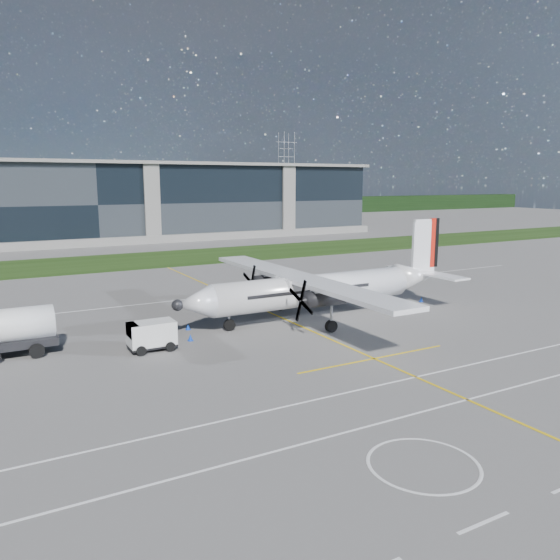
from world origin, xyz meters
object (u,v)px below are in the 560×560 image
Objects in this scene: pylon_east at (286,173)px; safety_cone_tail at (421,299)px; safety_cone_nose_port at (190,337)px; safety_cone_nose_stbd at (188,327)px; safety_cone_stbdwing at (230,292)px; safety_cone_fwd at (151,336)px; turboprop_aircraft at (323,271)px; ground_crew_person at (150,334)px; baggage_tug at (152,336)px.

pylon_east is 159.77m from safety_cone_tail.
safety_cone_nose_stbd is at bearing 73.58° from safety_cone_nose_port.
safety_cone_stbdwing is (9.60, 14.36, 0.00)m from safety_cone_nose_port.
turboprop_aircraft is at bearing -2.54° from safety_cone_fwd.
safety_cone_nose_port is 1.00× the size of safety_cone_tail.
ground_crew_person is (-15.66, -1.52, -3.09)m from turboprop_aircraft.
safety_cone_nose_stbd is (-90.45, -142.99, -14.75)m from pylon_east.
pylon_east reaches higher than baggage_tug.
pylon_east is 60.00× the size of safety_cone_fwd.
safety_cone_tail is (-66.84, -144.37, -14.75)m from pylon_east.
baggage_tug is 6.82× the size of safety_cone_nose_stbd.
baggage_tug is at bearing -172.75° from turboprop_aircraft.
ground_crew_person is at bearing -107.69° from safety_cone_fwd.
safety_cone_tail is at bearing -61.91° from ground_crew_person.
safety_cone_nose_port is 17.27m from safety_cone_stbdwing.
pylon_east is 172.86m from safety_cone_nose_port.
safety_cone_nose_port is at bearing -59.01° from ground_crew_person.
baggage_tug is at bearing -122.75° from pylon_east.
turboprop_aircraft is at bearing 7.25° from baggage_tug.
safety_cone_nose_port is at bearing -123.77° from safety_cone_stbdwing.
safety_cone_nose_port is (-91.34, -146.02, -14.75)m from pylon_east.
safety_cone_tail is (12.00, 0.53, -3.87)m from turboprop_aircraft.
turboprop_aircraft reaches higher than safety_cone_stbdwing.
baggage_tug is at bearing -164.50° from safety_cone_nose_port.
pylon_east is 8.80× the size of baggage_tug.
safety_cone_tail is (24.50, 1.65, 0.00)m from safety_cone_nose_port.
safety_cone_tail is (27.66, 2.04, -0.78)m from ground_crew_person.
pylon_east is 60.00× the size of safety_cone_tail.
baggage_tug is 6.82× the size of safety_cone_nose_port.
safety_cone_fwd is 1.00× the size of safety_cone_nose_port.
ground_crew_person reaches higher than safety_cone_fwd.
safety_cone_nose_stbd is 1.00× the size of safety_cone_nose_port.
pylon_east is at bearing 56.96° from safety_cone_fwd.
safety_cone_fwd is (0.70, 2.18, -0.78)m from ground_crew_person.
turboprop_aircraft is at bearing -118.55° from pylon_east.
turboprop_aircraft is 54.98× the size of safety_cone_tail.
safety_cone_tail is at bearing -0.29° from safety_cone_fwd.
safety_cone_fwd is at bearing 179.71° from safety_cone_tail.
ground_crew_person is 3.27m from safety_cone_nose_port.
safety_cone_nose_stbd is at bearing 44.06° from baggage_tug.
safety_cone_nose_port is (3.13, 0.87, -0.77)m from baggage_tug.
ground_crew_person reaches higher than safety_cone_tail.
turboprop_aircraft reaches higher than ground_crew_person.
safety_cone_stbdwing is (12.73, 15.23, -0.77)m from baggage_tug.
pylon_east is at bearing 57.25° from baggage_tug.
pylon_east is 60.00× the size of safety_cone_nose_stbd.
baggage_tug is 27.76m from safety_cone_tail.
safety_cone_nose_port is at bearing -176.15° from safety_cone_tail.
safety_cone_stbdwing is 1.00× the size of safety_cone_tail.
safety_cone_tail is at bearing 2.51° from turboprop_aircraft.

